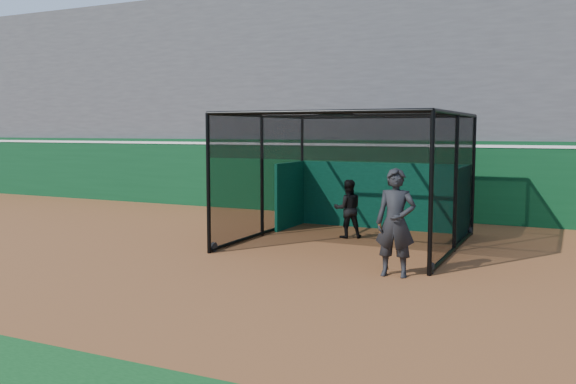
% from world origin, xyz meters
% --- Properties ---
extents(ground, '(120.00, 120.00, 0.00)m').
position_xyz_m(ground, '(0.00, 0.00, 0.00)').
color(ground, brown).
rests_on(ground, ground).
extents(outfield_wall, '(50.00, 0.50, 2.50)m').
position_xyz_m(outfield_wall, '(0.00, 8.50, 1.29)').
color(outfield_wall, '#0A3B1B').
rests_on(outfield_wall, ground).
extents(grandstand, '(50.00, 7.85, 8.95)m').
position_xyz_m(grandstand, '(0.00, 12.27, 4.48)').
color(grandstand, '#4C4C4F').
rests_on(grandstand, ground).
extents(batting_cage, '(5.16, 5.34, 3.21)m').
position_xyz_m(batting_cage, '(1.16, 3.67, 1.60)').
color(batting_cage, black).
rests_on(batting_cage, ground).
extents(batter, '(0.94, 0.88, 1.54)m').
position_xyz_m(batter, '(0.81, 4.34, 0.77)').
color(batter, black).
rests_on(batter, ground).
extents(on_deck_player, '(0.81, 0.57, 2.10)m').
position_xyz_m(on_deck_player, '(3.09, 0.70, 1.05)').
color(on_deck_player, black).
rests_on(on_deck_player, ground).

